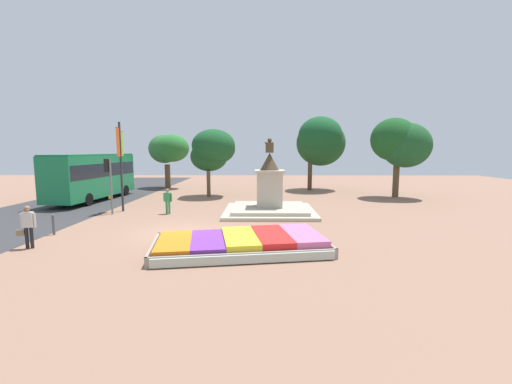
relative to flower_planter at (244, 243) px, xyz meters
name	(u,v)px	position (x,y,z in m)	size (l,w,h in m)	color
ground_plane	(182,233)	(-3.07, 2.77, -0.27)	(74.57, 74.57, 0.00)	#8C6651
flower_planter	(244,243)	(0.00, 0.00, 0.00)	(7.18, 4.61, 0.61)	#38281C
statue_monument	(269,198)	(1.21, 8.05, 0.65)	(5.54, 5.54, 4.63)	#B0A591
traffic_light_mid_block	(109,176)	(-8.51, 7.45, 2.07)	(0.42, 0.31, 3.38)	slate
banner_pole	(121,162)	(-8.14, 8.43, 2.90)	(0.14, 1.23, 5.63)	#2D2D33
city_bus	(93,174)	(-12.30, 13.11, 1.78)	(3.03, 9.36, 3.59)	#197A47
pedestrian_with_handbag	(28,224)	(-8.55, 0.10, 0.71)	(0.72, 0.28, 1.72)	black
pedestrian_near_planter	(168,200)	(-5.02, 7.57, 0.62)	(0.56, 0.30, 1.54)	#338C4C
kerb_bollard_mid_b	(53,224)	(-8.89, 2.29, 0.24)	(0.13, 0.13, 0.97)	#4C5156
park_tree_far_left	(321,140)	(6.47, 20.50, 4.58)	(4.73, 5.05, 7.08)	#4C3823
park_tree_behind_statue	(213,150)	(-3.31, 15.72, 3.67)	(3.83, 4.04, 5.61)	brown
park_tree_far_right	(400,143)	(11.91, 14.95, 4.22)	(4.68, 3.99, 6.48)	brown
park_tree_street_side	(168,149)	(-8.80, 22.08, 3.75)	(4.33, 3.87, 5.49)	brown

